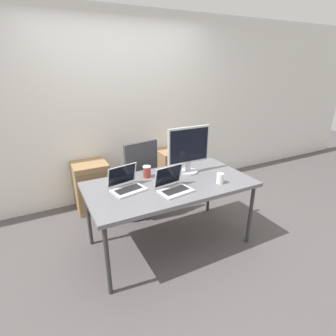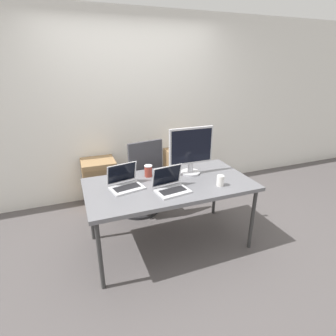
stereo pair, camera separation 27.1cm
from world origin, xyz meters
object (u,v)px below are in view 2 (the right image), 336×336
laptop_right (125,183)px  mouse (167,179)px  cabinet_right (181,171)px  laptop_left (171,186)px  monitor (191,150)px  cabinet_left (100,183)px  coffee_cup_brown (148,171)px  coffee_cup_white (220,181)px  office_chair (140,186)px

laptop_right → mouse: 0.45m
cabinet_right → laptop_left: size_ratio=1.96×
laptop_right → monitor: bearing=7.0°
cabinet_left → monitor: bearing=-49.0°
laptop_left → monitor: size_ratio=0.65×
coffee_cup_brown → cabinet_left: bearing=114.8°
laptop_right → coffee_cup_white: 0.96m
laptop_left → office_chair: bearing=94.0°
mouse → coffee_cup_white: (0.46, -0.30, 0.04)m
office_chair → coffee_cup_white: (0.57, -1.01, 0.42)m
monitor → mouse: bearing=-162.5°
cabinet_right → laptop_right: 1.66m
cabinet_right → coffee_cup_white: bearing=-98.5°
cabinet_left → laptop_right: 1.24m
cabinet_right → mouse: 1.39m
cabinet_left → coffee_cup_brown: 1.15m
cabinet_right → mouse: bearing=-120.5°
coffee_cup_white → coffee_cup_brown: bearing=141.1°
cabinet_right → office_chair: bearing=-151.4°
cabinet_right → coffee_cup_brown: coffee_cup_brown is taller
office_chair → monitor: bearing=-55.0°
mouse → coffee_cup_white: coffee_cup_white is taller
cabinet_right → laptop_left: 1.61m
laptop_left → coffee_cup_brown: (-0.10, 0.41, 0.02)m
laptop_right → monitor: monitor is taller
cabinet_right → coffee_cup_white: size_ratio=6.14×
coffee_cup_white → coffee_cup_brown: 0.78m
monitor → coffee_cup_white: (0.14, -0.40, -0.22)m
office_chair → cabinet_left: bearing=138.0°
laptop_right → coffee_cup_white: bearing=-18.7°
cabinet_right → monitor: monitor is taller
cabinet_left → mouse: size_ratio=10.05×
laptop_right → coffee_cup_white: size_ratio=3.24×
cabinet_left → laptop_left: bearing=-68.3°
cabinet_right → laptop_right: laptop_right is taller
coffee_cup_brown → monitor: bearing=-11.0°
cabinet_right → coffee_cup_brown: (-0.82, -0.95, 0.48)m
office_chair → coffee_cup_brown: bearing=-94.1°
cabinet_left → mouse: 1.36m
monitor → cabinet_left: bearing=131.0°
mouse → laptop_left: bearing=-102.7°
office_chair → laptop_right: office_chair is taller
laptop_left → monitor: (0.36, 0.32, 0.23)m
cabinet_right → laptop_left: laptop_left is taller
cabinet_right → laptop_left: (-0.72, -1.36, 0.47)m
office_chair → coffee_cup_white: 1.24m
cabinet_right → cabinet_left: bearing=180.0°
coffee_cup_white → office_chair: bearing=119.4°
monitor → mouse: monitor is taller
laptop_left → coffee_cup_brown: bearing=103.9°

